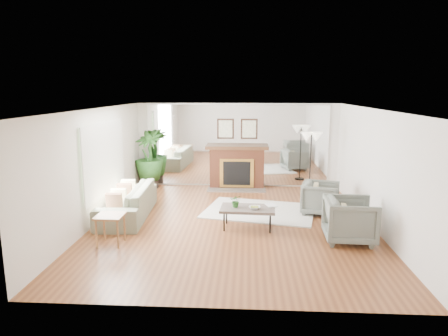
# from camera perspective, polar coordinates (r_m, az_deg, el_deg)

# --- Properties ---
(ground) EXTENTS (7.00, 7.00, 0.00)m
(ground) POSITION_cam_1_polar(r_m,az_deg,el_deg) (8.89, 1.26, -7.88)
(ground) COLOR brown
(ground) RESTS_ON ground
(wall_left) EXTENTS (0.02, 7.00, 2.50)m
(wall_left) POSITION_cam_1_polar(r_m,az_deg,el_deg) (9.17, -17.72, 0.26)
(wall_left) COLOR silver
(wall_left) RESTS_ON ground
(wall_right) EXTENTS (0.02, 7.00, 2.50)m
(wall_right) POSITION_cam_1_polar(r_m,az_deg,el_deg) (8.97, 20.75, -0.17)
(wall_right) COLOR silver
(wall_right) RESTS_ON ground
(wall_back) EXTENTS (6.00, 0.02, 2.50)m
(wall_back) POSITION_cam_1_polar(r_m,az_deg,el_deg) (12.00, 1.91, 3.26)
(wall_back) COLOR silver
(wall_back) RESTS_ON ground
(mirror_panel) EXTENTS (5.40, 0.04, 2.40)m
(mirror_panel) POSITION_cam_1_polar(r_m,az_deg,el_deg) (11.98, 1.91, 3.25)
(mirror_panel) COLOR silver
(mirror_panel) RESTS_ON wall_back
(window_panel) EXTENTS (0.04, 2.40, 1.50)m
(window_panel) POSITION_cam_1_polar(r_m,az_deg,el_deg) (9.51, -16.74, 1.31)
(window_panel) COLOR #B2E09E
(window_panel) RESTS_ON wall_left
(fireplace) EXTENTS (1.85, 0.83, 2.05)m
(fireplace) POSITION_cam_1_polar(r_m,az_deg,el_deg) (11.87, 1.86, 0.29)
(fireplace) COLOR brown
(fireplace) RESTS_ON ground
(area_rug) EXTENTS (2.89, 2.33, 0.03)m
(area_rug) POSITION_cam_1_polar(r_m,az_deg,el_deg) (9.75, 5.08, -6.11)
(area_rug) COLOR beige
(area_rug) RESTS_ON ground
(coffee_table) EXTENTS (1.18, 0.73, 0.46)m
(coffee_table) POSITION_cam_1_polar(r_m,az_deg,el_deg) (8.47, 3.41, -5.90)
(coffee_table) COLOR #574C44
(coffee_table) RESTS_ON ground
(sofa) EXTENTS (1.08, 2.47, 0.71)m
(sofa) POSITION_cam_1_polar(r_m,az_deg,el_deg) (9.51, -13.62, -4.69)
(sofa) COLOR slate
(sofa) RESTS_ON ground
(armchair_back) EXTENTS (1.03, 1.01, 0.76)m
(armchair_back) POSITION_cam_1_polar(r_m,az_deg,el_deg) (9.70, 13.62, -4.20)
(armchair_back) COLOR slate
(armchair_back) RESTS_ON ground
(armchair_front) EXTENTS (0.99, 0.96, 0.86)m
(armchair_front) POSITION_cam_1_polar(r_m,az_deg,el_deg) (8.12, 17.55, -7.09)
(armchair_front) COLOR slate
(armchair_front) RESTS_ON ground
(side_table) EXTENTS (0.51, 0.51, 0.58)m
(side_table) POSITION_cam_1_polar(r_m,az_deg,el_deg) (7.89, -15.96, -7.12)
(side_table) COLOR olive
(side_table) RESTS_ON ground
(potted_ficus) EXTENTS (1.07, 1.07, 1.72)m
(potted_ficus) POSITION_cam_1_polar(r_m,az_deg,el_deg) (12.02, -10.64, 1.49)
(potted_ficus) COLOR black
(potted_ficus) RESTS_ON ground
(floor_lamp) EXTENTS (0.58, 0.32, 1.77)m
(floor_lamp) POSITION_cam_1_polar(r_m,az_deg,el_deg) (11.03, 12.35, 3.67)
(floor_lamp) COLOR black
(floor_lamp) RESTS_ON ground
(tabletop_plant) EXTENTS (0.26, 0.23, 0.27)m
(tabletop_plant) POSITION_cam_1_polar(r_m,az_deg,el_deg) (8.43, 1.72, -4.74)
(tabletop_plant) COLOR #316A27
(tabletop_plant) RESTS_ON coffee_table
(fruit_bowl) EXTENTS (0.24, 0.24, 0.06)m
(fruit_bowl) POSITION_cam_1_polar(r_m,az_deg,el_deg) (8.35, 4.39, -5.68)
(fruit_bowl) COLOR olive
(fruit_bowl) RESTS_ON coffee_table
(book) EXTENTS (0.28, 0.33, 0.02)m
(book) POSITION_cam_1_polar(r_m,az_deg,el_deg) (8.58, 6.09, -5.36)
(book) COLOR olive
(book) RESTS_ON coffee_table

